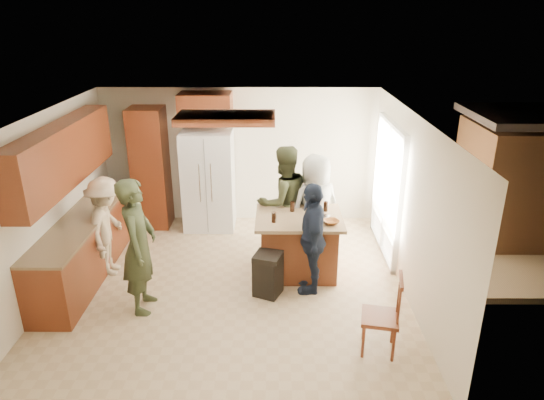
{
  "coord_description": "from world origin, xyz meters",
  "views": [
    {
      "loc": [
        0.65,
        -6.13,
        3.76
      ],
      "look_at": [
        0.61,
        0.52,
        1.15
      ],
      "focal_mm": 32.0,
      "sensor_mm": 36.0,
      "label": 1
    }
  ],
  "objects_px": {
    "person_side_right": "(312,238)",
    "trash_bin": "(268,274)",
    "person_counter": "(107,227)",
    "person_front_left": "(139,246)",
    "person_behind_left": "(283,202)",
    "kitchen_island": "(298,244)",
    "spindle_chair": "(382,318)",
    "refrigerator": "(209,180)",
    "person_behind_right": "(315,208)"
  },
  "relations": [
    {
      "from": "kitchen_island",
      "to": "person_front_left",
      "type": "bearing_deg",
      "value": -155.6
    },
    {
      "from": "person_behind_left",
      "to": "person_counter",
      "type": "distance_m",
      "value": 2.71
    },
    {
      "from": "trash_bin",
      "to": "person_side_right",
      "type": "bearing_deg",
      "value": 12.99
    },
    {
      "from": "kitchen_island",
      "to": "spindle_chair",
      "type": "relative_size",
      "value": 1.29
    },
    {
      "from": "person_front_left",
      "to": "person_behind_right",
      "type": "height_order",
      "value": "person_front_left"
    },
    {
      "from": "person_behind_right",
      "to": "person_side_right",
      "type": "xyz_separation_m",
      "value": [
        -0.12,
        -0.97,
        -0.05
      ]
    },
    {
      "from": "person_side_right",
      "to": "trash_bin",
      "type": "bearing_deg",
      "value": -75.48
    },
    {
      "from": "kitchen_island",
      "to": "person_side_right",
      "type": "bearing_deg",
      "value": -71.2
    },
    {
      "from": "person_side_right",
      "to": "spindle_chair",
      "type": "height_order",
      "value": "person_side_right"
    },
    {
      "from": "person_front_left",
      "to": "spindle_chair",
      "type": "distance_m",
      "value": 3.16
    },
    {
      "from": "person_counter",
      "to": "kitchen_island",
      "type": "height_order",
      "value": "person_counter"
    },
    {
      "from": "person_behind_left",
      "to": "kitchen_island",
      "type": "xyz_separation_m",
      "value": [
        0.22,
        -0.61,
        -0.44
      ]
    },
    {
      "from": "person_side_right",
      "to": "kitchen_island",
      "type": "height_order",
      "value": "person_side_right"
    },
    {
      "from": "kitchen_island",
      "to": "spindle_chair",
      "type": "distance_m",
      "value": 2.04
    },
    {
      "from": "person_behind_right",
      "to": "kitchen_island",
      "type": "bearing_deg",
      "value": 35.64
    },
    {
      "from": "person_counter",
      "to": "spindle_chair",
      "type": "relative_size",
      "value": 1.53
    },
    {
      "from": "person_front_left",
      "to": "trash_bin",
      "type": "xyz_separation_m",
      "value": [
        1.66,
        0.34,
        -0.6
      ]
    },
    {
      "from": "person_behind_left",
      "to": "person_behind_right",
      "type": "bearing_deg",
      "value": 140.05
    },
    {
      "from": "kitchen_island",
      "to": "trash_bin",
      "type": "distance_m",
      "value": 0.78
    },
    {
      "from": "person_behind_right",
      "to": "person_side_right",
      "type": "bearing_deg",
      "value": 58.54
    },
    {
      "from": "person_behind_left",
      "to": "refrigerator",
      "type": "distance_m",
      "value": 1.72
    },
    {
      "from": "person_front_left",
      "to": "person_counter",
      "type": "distance_m",
      "value": 1.21
    },
    {
      "from": "person_front_left",
      "to": "person_behind_right",
      "type": "xyz_separation_m",
      "value": [
        2.4,
        1.45,
        -0.06
      ]
    },
    {
      "from": "trash_bin",
      "to": "person_behind_left",
      "type": "bearing_deg",
      "value": 79.33
    },
    {
      "from": "person_front_left",
      "to": "kitchen_island",
      "type": "distance_m",
      "value": 2.37
    },
    {
      "from": "person_front_left",
      "to": "kitchen_island",
      "type": "height_order",
      "value": "person_front_left"
    },
    {
      "from": "person_counter",
      "to": "person_front_left",
      "type": "bearing_deg",
      "value": -144.38
    },
    {
      "from": "refrigerator",
      "to": "spindle_chair",
      "type": "xyz_separation_m",
      "value": [
        2.44,
        -3.53,
        -0.45
      ]
    },
    {
      "from": "person_side_right",
      "to": "trash_bin",
      "type": "relative_size",
      "value": 2.57
    },
    {
      "from": "person_behind_right",
      "to": "person_side_right",
      "type": "relative_size",
      "value": 1.07
    },
    {
      "from": "person_behind_left",
      "to": "spindle_chair",
      "type": "height_order",
      "value": "person_behind_left"
    },
    {
      "from": "person_side_right",
      "to": "kitchen_island",
      "type": "distance_m",
      "value": 0.61
    },
    {
      "from": "person_behind_left",
      "to": "spindle_chair",
      "type": "xyz_separation_m",
      "value": [
        1.1,
        -2.44,
        -0.46
      ]
    },
    {
      "from": "person_counter",
      "to": "trash_bin",
      "type": "xyz_separation_m",
      "value": [
        2.4,
        -0.61,
        -0.44
      ]
    },
    {
      "from": "person_side_right",
      "to": "trash_bin",
      "type": "xyz_separation_m",
      "value": [
        -0.62,
        -0.14,
        -0.49
      ]
    },
    {
      "from": "person_front_left",
      "to": "person_counter",
      "type": "xyz_separation_m",
      "value": [
        -0.74,
        0.95,
        -0.16
      ]
    },
    {
      "from": "person_side_right",
      "to": "person_counter",
      "type": "xyz_separation_m",
      "value": [
        -3.02,
        0.47,
        -0.05
      ]
    },
    {
      "from": "person_counter",
      "to": "kitchen_island",
      "type": "xyz_separation_m",
      "value": [
        2.85,
        0.01,
        -0.29
      ]
    },
    {
      "from": "spindle_chair",
      "to": "person_behind_left",
      "type": "bearing_deg",
      "value": 114.29
    },
    {
      "from": "person_counter",
      "to": "spindle_chair",
      "type": "height_order",
      "value": "person_counter"
    },
    {
      "from": "person_front_left",
      "to": "refrigerator",
      "type": "height_order",
      "value": "person_front_left"
    },
    {
      "from": "person_behind_right",
      "to": "person_behind_left",
      "type": "bearing_deg",
      "value": -37.9
    },
    {
      "from": "refrigerator",
      "to": "person_side_right",
      "type": "bearing_deg",
      "value": -51.68
    },
    {
      "from": "person_side_right",
      "to": "person_behind_right",
      "type": "bearing_deg",
      "value": 174.7
    },
    {
      "from": "kitchen_island",
      "to": "spindle_chair",
      "type": "bearing_deg",
      "value": -64.34
    },
    {
      "from": "person_front_left",
      "to": "refrigerator",
      "type": "distance_m",
      "value": 2.71
    },
    {
      "from": "person_behind_left",
      "to": "kitchen_island",
      "type": "bearing_deg",
      "value": 83.29
    },
    {
      "from": "person_front_left",
      "to": "refrigerator",
      "type": "xyz_separation_m",
      "value": [
        0.56,
        2.66,
        -0.02
      ]
    },
    {
      "from": "person_front_left",
      "to": "person_side_right",
      "type": "distance_m",
      "value": 2.33
    },
    {
      "from": "person_front_left",
      "to": "person_side_right",
      "type": "bearing_deg",
      "value": -79.95
    }
  ]
}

